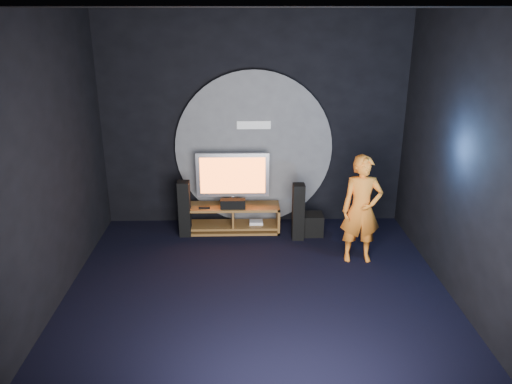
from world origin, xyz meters
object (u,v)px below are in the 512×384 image
(tower_speaker_right, at_px, (298,212))
(subwoofer, at_px, (313,224))
(tv, at_px, (233,177))
(player, at_px, (361,209))
(tower_speaker_left, at_px, (185,209))
(media_console, at_px, (234,220))

(tower_speaker_right, bearing_deg, subwoofer, 30.41)
(tv, bearing_deg, player, -31.45)
(tower_speaker_right, distance_m, player, 1.16)
(tower_speaker_left, distance_m, subwoofer, 2.10)
(tv, height_order, tower_speaker_right, tv)
(media_console, bearing_deg, tv, 95.62)
(tower_speaker_right, xyz_separation_m, subwoofer, (0.26, 0.15, -0.28))
(tower_speaker_right, relative_size, player, 0.58)
(tv, bearing_deg, media_console, -84.38)
(subwoofer, distance_m, player, 1.22)
(tower_speaker_right, relative_size, subwoofer, 2.60)
(media_console, xyz_separation_m, tower_speaker_right, (1.03, -0.33, 0.27))
(media_console, xyz_separation_m, subwoofer, (1.30, -0.17, -0.02))
(tv, distance_m, tower_speaker_left, 0.93)
(tower_speaker_left, bearing_deg, tower_speaker_right, -5.42)
(tv, xyz_separation_m, subwoofer, (1.30, -0.24, -0.75))
(media_console, relative_size, tower_speaker_right, 1.65)
(media_console, bearing_deg, player, -30.01)
(media_console, xyz_separation_m, tv, (-0.01, 0.07, 0.73))
(media_console, bearing_deg, tower_speaker_left, -168.91)
(tower_speaker_right, xyz_separation_m, player, (0.82, -0.74, 0.33))
(media_console, distance_m, tower_speaker_left, 0.85)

